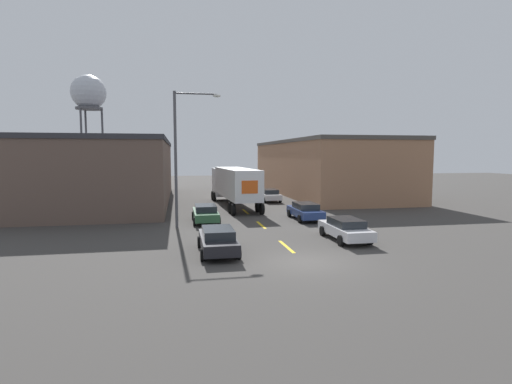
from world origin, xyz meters
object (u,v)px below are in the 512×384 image
parked_car_left_far (206,213)px  water_tower (89,94)px  parked_car_right_mid (305,211)px  parked_car_right_far (269,195)px  parked_car_right_near (345,229)px  parked_car_left_near (218,240)px  semi_truck (234,183)px  street_lamp (181,149)px

parked_car_left_far → water_tower: 34.92m
parked_car_right_mid → parked_car_left_far: same height
parked_car_right_far → water_tower: 30.40m
parked_car_right_near → water_tower: size_ratio=0.29×
parked_car_right_near → parked_car_right_mid: bearing=90.0°
parked_car_right_far → parked_car_left_far: same height
parked_car_left_far → water_tower: size_ratio=0.29×
parked_car_left_near → parked_car_right_far: (7.82, 22.13, 0.00)m
parked_car_right_near → parked_car_left_far: same height
parked_car_right_mid → semi_truck: bearing=115.6°
parked_car_right_mid → parked_car_right_far: bearing=90.0°
semi_truck → parked_car_left_near: semi_truck is taller
semi_truck → water_tower: water_tower is taller
street_lamp → water_tower: bearing=111.5°
street_lamp → parked_car_right_far: bearing=55.9°
parked_car_right_far → parked_car_left_far: 14.69m
semi_truck → parked_car_left_near: (-3.39, -18.71, -1.61)m
parked_car_right_mid → water_tower: size_ratio=0.29×
parked_car_left_near → parked_car_left_far: size_ratio=1.00×
parked_car_right_near → parked_car_right_mid: size_ratio=1.00×
parked_car_right_near → street_lamp: (-9.59, 6.24, 4.77)m
semi_truck → parked_car_left_far: size_ratio=2.98×
parked_car_left_near → parked_car_right_near: 8.00m
parked_car_right_far → water_tower: (-21.82, 16.92, 12.72)m
parked_car_right_far → street_lamp: street_lamp is taller
parked_car_left_far → street_lamp: size_ratio=0.49×
parked_car_left_near → street_lamp: bearing=102.6°
semi_truck → parked_car_right_mid: 10.39m
parked_car_right_near → parked_car_right_far: size_ratio=1.00×
parked_car_right_near → parked_car_right_mid: 7.75m
parked_car_right_far → street_lamp: (-9.59, -14.19, 4.77)m
water_tower → parked_car_right_mid: bearing=-53.6°
parked_car_left_near → water_tower: 43.40m
semi_truck → parked_car_right_far: size_ratio=2.98×
parked_car_right_mid → water_tower: water_tower is taller
parked_car_right_far → water_tower: water_tower is taller
parked_car_right_near → street_lamp: street_lamp is taller
semi_truck → parked_car_right_far: semi_truck is taller
semi_truck → parked_car_right_mid: semi_truck is taller
parked_car_right_mid → parked_car_right_far: same height
water_tower → street_lamp: (12.23, -31.11, -7.94)m
parked_car_right_far → semi_truck: bearing=-142.3°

